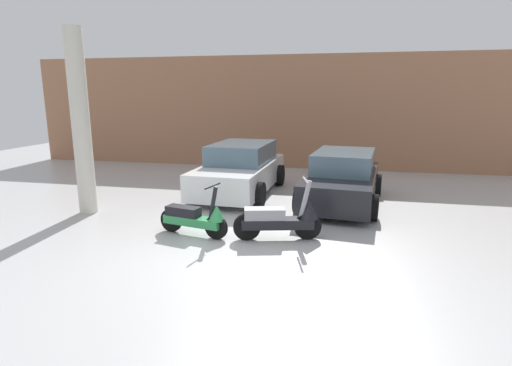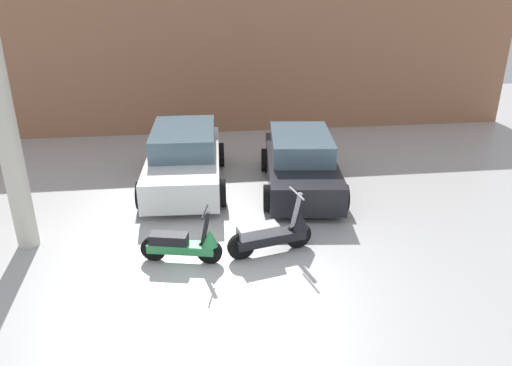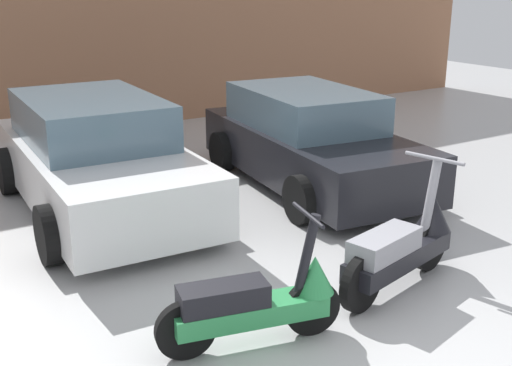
{
  "view_description": "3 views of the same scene",
  "coord_description": "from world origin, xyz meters",
  "px_view_note": "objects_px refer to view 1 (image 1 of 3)",
  "views": [
    {
      "loc": [
        2.0,
        -5.95,
        2.59
      ],
      "look_at": [
        0.21,
        2.48,
        0.7
      ],
      "focal_mm": 28.0,
      "sensor_mm": 36.0,
      "label": 1
    },
    {
      "loc": [
        -0.28,
        -6.84,
        4.78
      ],
      "look_at": [
        0.82,
        2.09,
        0.9
      ],
      "focal_mm": 35.0,
      "sensor_mm": 36.0,
      "label": 2
    },
    {
      "loc": [
        -2.89,
        -2.8,
        2.67
      ],
      "look_at": [
        0.52,
        2.63,
        0.6
      ],
      "focal_mm": 45.0,
      "sensor_mm": 36.0,
      "label": 3
    }
  ],
  "objects_px": {
    "scooter_front_right": "(281,219)",
    "support_column_side": "(81,124)",
    "car_rear_left": "(241,169)",
    "scooter_front_left": "(196,217)",
    "car_rear_center": "(342,179)"
  },
  "relations": [
    {
      "from": "car_rear_left",
      "to": "support_column_side",
      "type": "height_order",
      "value": "support_column_side"
    },
    {
      "from": "scooter_front_left",
      "to": "car_rear_left",
      "type": "xyz_separation_m",
      "value": [
        -0.02,
        3.53,
        0.28
      ]
    },
    {
      "from": "car_rear_left",
      "to": "support_column_side",
      "type": "distance_m",
      "value": 4.12
    },
    {
      "from": "support_column_side",
      "to": "car_rear_left",
      "type": "bearing_deg",
      "value": 41.65
    },
    {
      "from": "scooter_front_left",
      "to": "car_rear_left",
      "type": "bearing_deg",
      "value": 102.87
    },
    {
      "from": "car_rear_center",
      "to": "car_rear_left",
      "type": "bearing_deg",
      "value": -95.03
    },
    {
      "from": "scooter_front_right",
      "to": "car_rear_left",
      "type": "bearing_deg",
      "value": 101.6
    },
    {
      "from": "car_rear_left",
      "to": "car_rear_center",
      "type": "xyz_separation_m",
      "value": [
        2.7,
        -0.55,
        -0.04
      ]
    },
    {
      "from": "scooter_front_left",
      "to": "car_rear_left",
      "type": "relative_size",
      "value": 0.36
    },
    {
      "from": "car_rear_center",
      "to": "support_column_side",
      "type": "height_order",
      "value": "support_column_side"
    },
    {
      "from": "scooter_front_left",
      "to": "support_column_side",
      "type": "distance_m",
      "value": 3.48
    },
    {
      "from": "car_rear_left",
      "to": "support_column_side",
      "type": "xyz_separation_m",
      "value": [
        -2.9,
        -2.58,
        1.36
      ]
    },
    {
      "from": "car_rear_left",
      "to": "car_rear_center",
      "type": "relative_size",
      "value": 1.04
    },
    {
      "from": "scooter_front_right",
      "to": "support_column_side",
      "type": "bearing_deg",
      "value": 155.82
    },
    {
      "from": "scooter_front_right",
      "to": "support_column_side",
      "type": "distance_m",
      "value": 4.87
    }
  ]
}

